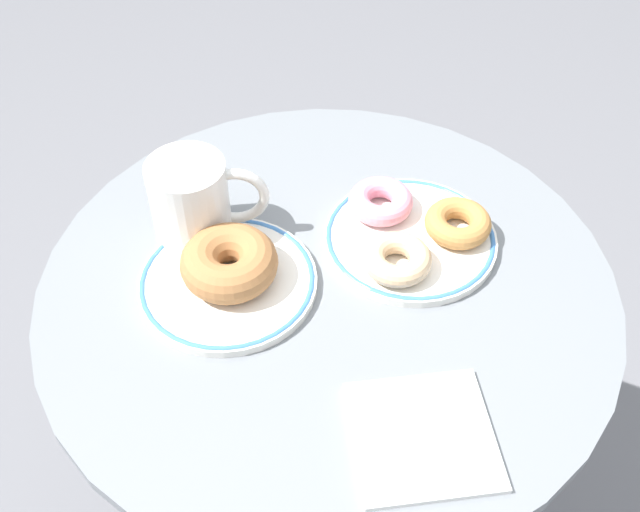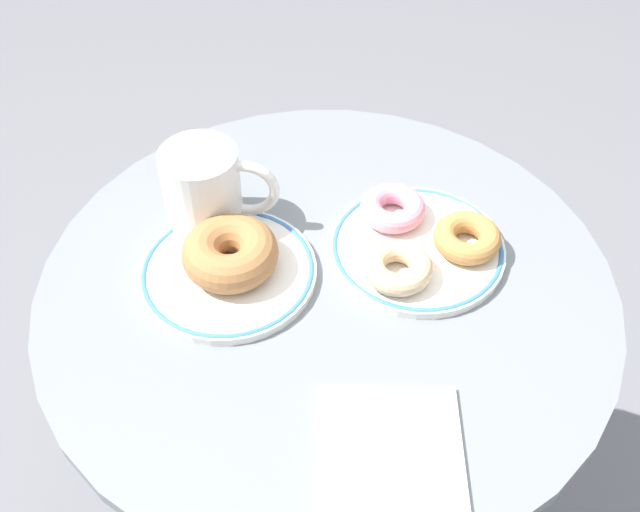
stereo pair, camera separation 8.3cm
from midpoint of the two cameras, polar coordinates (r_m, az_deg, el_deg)
cafe_table at (r=1.04m, az=-1.85°, el=-10.47°), size 0.65×0.65×0.74m
plate_left at (r=0.86m, az=-9.67°, el=-2.05°), size 0.20×0.20×0.01m
plate_right at (r=0.90m, az=4.11°, el=1.21°), size 0.20×0.20×0.01m
donut_cinnamon at (r=0.84m, az=-9.63°, el=-0.65°), size 0.14×0.14×0.04m
donut_old_fashioned at (r=0.89m, az=7.65°, el=2.32°), size 0.11×0.11×0.03m
donut_pink_frosted at (r=0.91m, az=1.96°, el=3.98°), size 0.11×0.11×0.03m
donut_glazed at (r=0.85m, az=2.98°, el=-0.39°), size 0.10×0.10×0.03m
paper_napkin at (r=0.74m, az=4.42°, el=-13.43°), size 0.15×0.15×0.01m
coffee_mug at (r=0.89m, az=-12.08°, el=3.90°), size 0.14×0.09×0.10m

